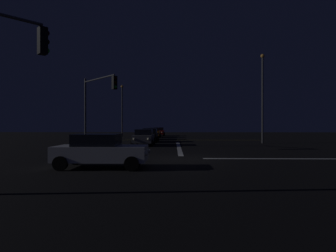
{
  "coord_description": "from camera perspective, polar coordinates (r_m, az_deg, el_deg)",
  "views": [
    {
      "loc": [
        -0.46,
        -15.9,
        1.98
      ],
      "look_at": [
        -1.06,
        11.81,
        1.89
      ],
      "focal_mm": 28.69,
      "sensor_mm": 36.0,
      "label": 1
    }
  ],
  "objects": [
    {
      "name": "ground",
      "position": [
        16.04,
        2.89,
        -7.09
      ],
      "size": [
        120.0,
        120.0,
        0.1
      ],
      "primitive_type": "cube",
      "color": "black"
    },
    {
      "name": "stop_line_north",
      "position": [
        24.2,
        2.33,
        -4.51
      ],
      "size": [
        0.35,
        14.06,
        0.01
      ],
      "color": "white",
      "rests_on": "ground"
    },
    {
      "name": "centre_line_ns",
      "position": [
        35.77,
        1.97,
        -2.99
      ],
      "size": [
        22.0,
        0.15,
        0.01
      ],
      "color": "yellow",
      "rests_on": "ground"
    },
    {
      "name": "crosswalk_bar_east",
      "position": [
        18.27,
        30.11,
        -6.05
      ],
      "size": [
        14.06,
        0.4,
        0.01
      ],
      "color": "white",
      "rests_on": "ground"
    },
    {
      "name": "sedan_gray",
      "position": [
        26.51,
        -5.14,
        -2.37
      ],
      "size": [
        2.02,
        4.33,
        1.57
      ],
      "color": "slate",
      "rests_on": "ground"
    },
    {
      "name": "sedan_black",
      "position": [
        31.85,
        -3.92,
        -1.94
      ],
      "size": [
        2.02,
        4.33,
        1.57
      ],
      "color": "black",
      "rests_on": "ground"
    },
    {
      "name": "sedan_green",
      "position": [
        37.33,
        -3.9,
        -1.63
      ],
      "size": [
        2.02,
        4.33,
        1.57
      ],
      "color": "#14512D",
      "rests_on": "ground"
    },
    {
      "name": "sedan_orange",
      "position": [
        43.27,
        -2.95,
        -1.39
      ],
      "size": [
        2.02,
        4.33,
        1.57
      ],
      "color": "#C66014",
      "rests_on": "ground"
    },
    {
      "name": "sedan_red",
      "position": [
        49.42,
        -1.91,
        -1.19
      ],
      "size": [
        2.02,
        4.33,
        1.57
      ],
      "color": "maroon",
      "rests_on": "ground"
    },
    {
      "name": "sedan_white_crossing",
      "position": [
        12.9,
        -14.14,
        -5.06
      ],
      "size": [
        4.33,
        2.02,
        1.57
      ],
      "color": "silver",
      "rests_on": "ground"
    },
    {
      "name": "traffic_signal_nw",
      "position": [
        24.08,
        -14.9,
        5.86
      ],
      "size": [
        3.79,
        3.79,
        6.26
      ],
      "color": "#4C4C51",
      "rests_on": "ground"
    },
    {
      "name": "streetlamp_left_far",
      "position": [
        46.67,
        -9.73,
        4.01
      ],
      "size": [
        0.44,
        0.44,
        8.83
      ],
      "color": "#424247",
      "rests_on": "ground"
    },
    {
      "name": "streetlamp_right_near",
      "position": [
        31.49,
        19.45,
        6.78
      ],
      "size": [
        0.44,
        0.44,
        9.81
      ],
      "color": "#424247",
      "rests_on": "ground"
    }
  ]
}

